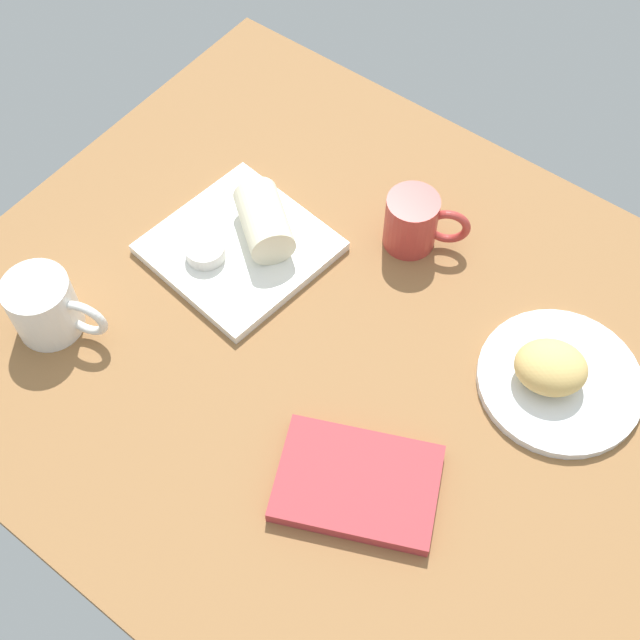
{
  "coord_description": "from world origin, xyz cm",
  "views": [
    {
      "loc": [
        -32.68,
        48.92,
        102.69
      ],
      "look_at": [
        4.21,
        0.21,
        7.0
      ],
      "focal_mm": 47.38,
      "sensor_mm": 36.0,
      "label": 1
    }
  ],
  "objects": [
    {
      "name": "dining_table",
      "position": [
        0.0,
        0.0,
        2.0
      ],
      "size": [
        110.0,
        90.0,
        4.0
      ],
      "primitive_type": "cube",
      "color": "olive",
      "rests_on": "ground"
    },
    {
      "name": "round_plate",
      "position": [
        -25.86,
        -12.42,
        4.7
      ],
      "size": [
        21.78,
        21.78,
        1.4
      ],
      "primitive_type": "cylinder",
      "color": "white",
      "rests_on": "dining_table"
    },
    {
      "name": "scone_pastry",
      "position": [
        -24.28,
        -11.28,
        8.28
      ],
      "size": [
        11.95,
        11.28,
        5.76
      ],
      "primitive_type": "ellipsoid",
      "rotation": [
        0.0,
        0.0,
        0.44
      ],
      "color": "#DAB364",
      "rests_on": "round_plate"
    },
    {
      "name": "square_plate",
      "position": [
        21.98,
        -3.86,
        4.8
      ],
      "size": [
        25.23,
        25.23,
        1.6
      ],
      "primitive_type": "cube",
      "rotation": [
        0.0,
        0.0,
        -0.12
      ],
      "color": "white",
      "rests_on": "dining_table"
    },
    {
      "name": "sauce_cup",
      "position": [
        24.43,
        0.61,
        6.8
      ],
      "size": [
        5.78,
        5.78,
        2.23
      ],
      "color": "silver",
      "rests_on": "square_plate"
    },
    {
      "name": "breakfast_wrap",
      "position": [
        20.02,
        -7.44,
        8.86
      ],
      "size": [
        12.82,
        11.87,
        6.53
      ],
      "primitive_type": "cylinder",
      "rotation": [
        1.57,
        0.0,
        0.93
      ],
      "color": "beige",
      "rests_on": "square_plate"
    },
    {
      "name": "book_stack",
      "position": [
        -12.99,
        15.36,
        5.09
      ],
      "size": [
        23.5,
        20.5,
        2.18
      ],
      "color": "#A53338",
      "rests_on": "dining_table"
    },
    {
      "name": "coffee_mug",
      "position": [
        34.07,
        21.53,
        8.77
      ],
      "size": [
        13.69,
        9.06,
        9.33
      ],
      "color": "white",
      "rests_on": "dining_table"
    },
    {
      "name": "second_mug",
      "position": [
        2.96,
        -20.5,
        8.56
      ],
      "size": [
        11.73,
        8.22,
        8.91
      ],
      "color": "#B23833",
      "rests_on": "dining_table"
    }
  ]
}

